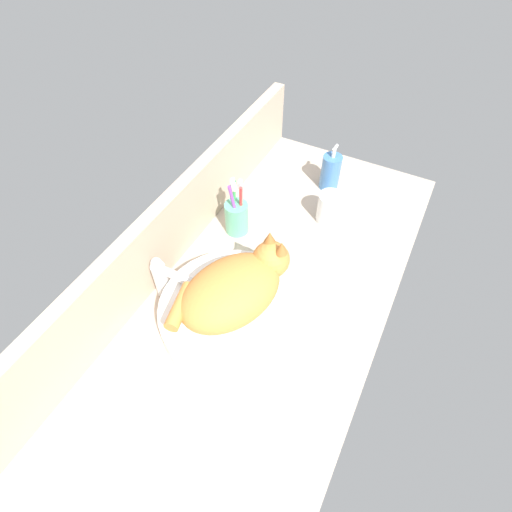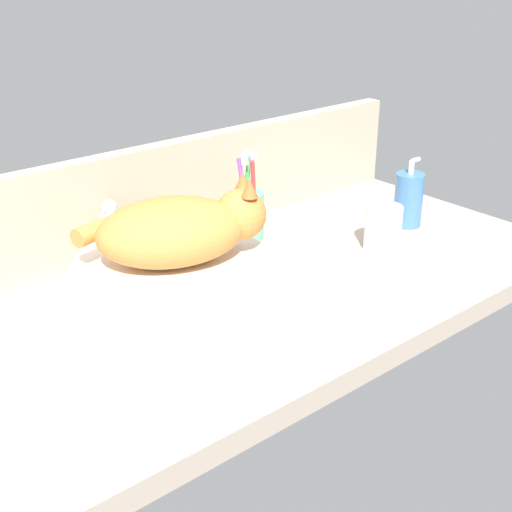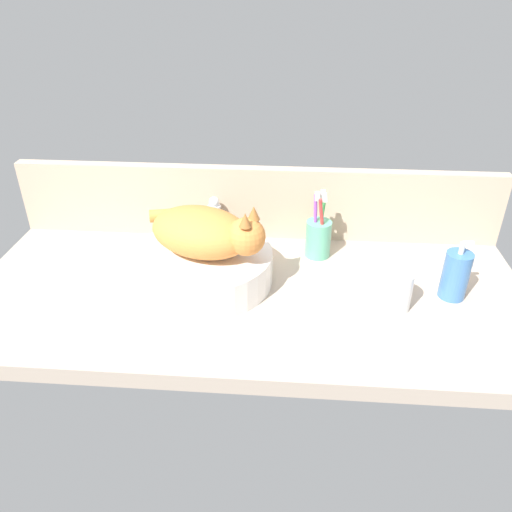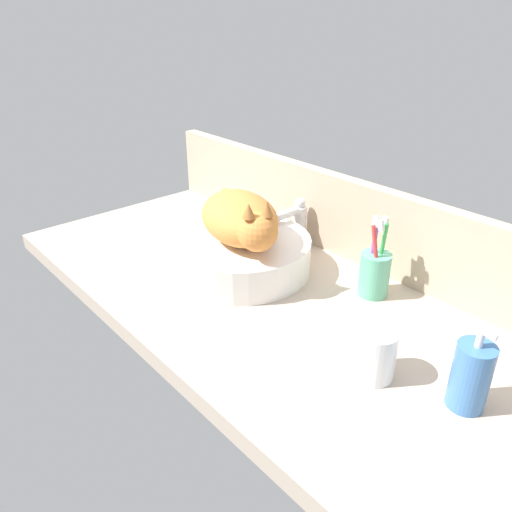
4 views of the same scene
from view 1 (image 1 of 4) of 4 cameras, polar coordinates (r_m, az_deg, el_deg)
The scene contains 8 objects.
ground_plane at distance 106.09cm, azimuth 1.28°, elevation -6.22°, with size 134.69×60.53×4.00cm, color #B2A08E.
backsplash_panel at distance 107.22cm, azimuth -12.36°, elevation 3.42°, with size 134.69×3.60×20.45cm, color tan.
sink_basin at distance 96.45cm, azimuth -3.35°, elevation -8.39°, with size 34.16×34.16×8.25cm, color white.
cat at distance 88.71cm, azimuth -2.98°, elevation -4.51°, with size 30.20×24.95×14.00cm.
faucet at distance 101.31cm, azimuth -13.04°, elevation -2.95°, with size 3.60×11.80×13.60cm.
soap_dispenser at distance 132.36cm, azimuth 10.59°, elevation 11.72°, with size 6.15×6.15×15.03cm.
toothbrush_cup at distance 115.66cm, azimuth -2.78°, elevation 5.66°, with size 6.76×6.76×18.71cm.
water_glass at distance 121.84cm, azimuth 10.43°, elevation 6.57°, with size 7.41×7.41×9.30cm.
Camera 1 is at (-53.63, -25.15, 86.02)cm, focal length 28.00 mm.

